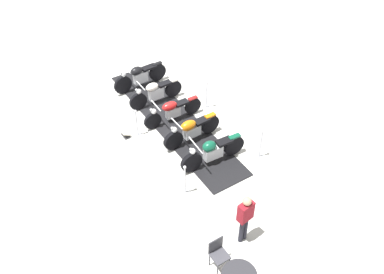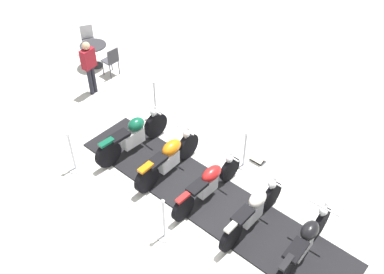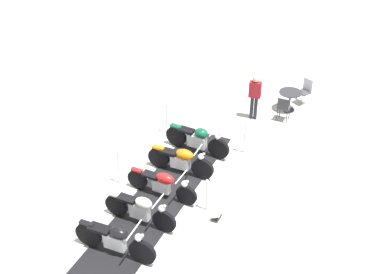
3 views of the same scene
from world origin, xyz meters
name	(u,v)px [view 3 (image 3 of 3)]	position (x,y,z in m)	size (l,w,h in m)	color
ground_plane	(162,196)	(0.00, 0.00, 0.00)	(80.00, 80.00, 0.00)	silver
display_platform	(162,196)	(0.00, 0.00, 0.02)	(6.94, 1.44, 0.03)	black
motorcycle_black	(115,239)	(-1.74, 1.61, 0.52)	(1.50, 1.70, 1.01)	black
motorcycle_cream	(141,209)	(-0.88, 0.79, 0.50)	(1.50, 1.57, 0.95)	black
motorcycle_maroon	(163,184)	(-0.03, -0.03, 0.48)	(1.59, 1.60, 0.90)	black
motorcycle_copper	(181,160)	(0.84, -0.83, 0.49)	(1.49, 1.64, 0.98)	black
motorcycle_forest	(198,139)	(1.71, -1.64, 0.49)	(1.67, 1.59, 1.00)	black
stanchion_right_rear	(244,142)	(1.21, -3.01, 0.40)	(0.29, 0.29, 1.11)	silver
stanchion_left_rear	(167,125)	(3.08, -1.03, 0.34)	(0.35, 0.35, 1.12)	silver
stanchion_right_mid	(207,200)	(-0.93, -0.99, 0.35)	(0.31, 0.31, 1.05)	silver
stanchion_left_mid	(119,174)	(0.93, 0.99, 0.36)	(0.34, 0.34, 1.13)	silver
info_placard	(216,216)	(-1.31, -1.13, 0.08)	(0.43, 0.42, 0.23)	#333338
cafe_table	(290,96)	(3.17, -5.63, 0.56)	(0.81, 0.81, 0.74)	#2D2D33
cafe_chair_near_table	(305,90)	(3.45, -6.40, 0.55)	(0.51, 0.51, 0.96)	#B7B7BC
cafe_chair_across_table	(284,107)	(2.57, -5.06, 0.54)	(0.57, 0.57, 0.92)	#2D2D33
bystander_person	(255,94)	(3.05, -4.16, 0.98)	(0.41, 0.45, 1.65)	#23232D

